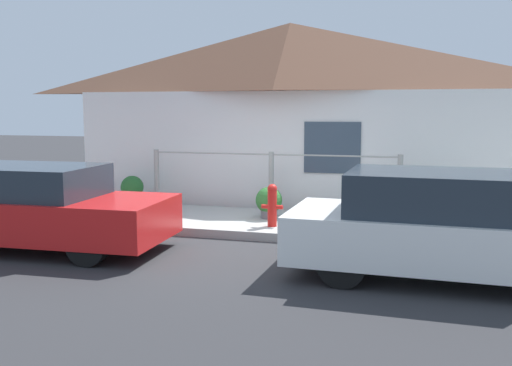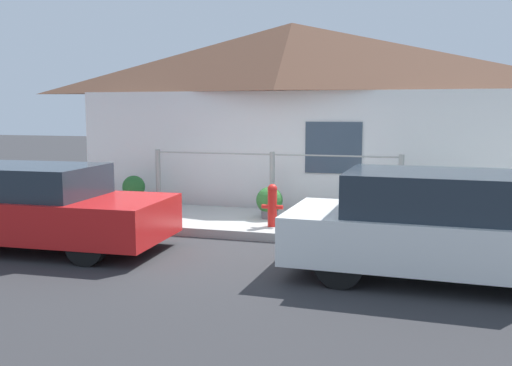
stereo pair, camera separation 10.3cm
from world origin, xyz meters
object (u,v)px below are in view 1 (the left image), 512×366
fire_hydrant (272,204)px  potted_plant_near_hydrant (269,202)px  car_left (31,207)px  car_right (448,227)px  potted_plant_by_fence (132,189)px  potted_plant_corner (441,206)px

fire_hydrant → potted_plant_near_hydrant: bearing=108.6°
fire_hydrant → potted_plant_near_hydrant: size_ratio=1.26×
car_left → fire_hydrant: bearing=27.6°
car_left → potted_plant_near_hydrant: bearing=37.9°
car_left → fire_hydrant: car_left is taller
car_right → potted_plant_by_fence: bearing=154.1°
fire_hydrant → car_left: bearing=-150.4°
potted_plant_corner → potted_plant_near_hydrant: bearing=-178.4°
potted_plant_by_fence → potted_plant_corner: size_ratio=1.01×
car_left → car_right: 5.97m
potted_plant_by_fence → potted_plant_near_hydrant: bearing=-10.9°
car_left → potted_plant_corner: size_ratio=6.96×
potted_plant_near_hydrant → potted_plant_corner: size_ratio=0.95×
car_right → fire_hydrant: 3.28m
car_right → potted_plant_near_hydrant: 3.88m
car_left → fire_hydrant: size_ratio=5.86×
car_left → potted_plant_near_hydrant: size_ratio=7.36×
fire_hydrant → car_right: bearing=-34.8°
fire_hydrant → potted_plant_corner: fire_hydrant is taller
potted_plant_near_hydrant → potted_plant_by_fence: size_ratio=0.94×
fire_hydrant → potted_plant_by_fence: fire_hydrant is taller
potted_plant_near_hydrant → potted_plant_by_fence: (-3.02, 0.58, 0.04)m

